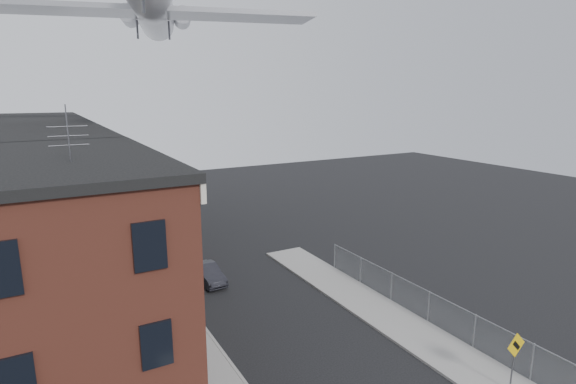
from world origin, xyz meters
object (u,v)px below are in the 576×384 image
object	(u,v)px
warning_sign	(515,353)
car_near	(188,253)
car_far	(124,207)
airplane	(151,3)
street_tree	(121,203)
utility_pole	(140,217)
car_mid	(208,273)

from	to	relation	value
warning_sign	car_near	bearing A→B (deg)	108.79
car_far	airplane	bearing A→B (deg)	-83.19
street_tree	car_far	bearing A→B (deg)	80.25
warning_sign	utility_pole	distance (m)	22.25
car_near	car_far	distance (m)	17.03
street_tree	car_mid	xyz separation A→B (m)	(3.47, -11.70, -2.83)
warning_sign	car_mid	xyz separation A→B (m)	(-7.40, 17.25, -1.26)
warning_sign	airplane	world-z (taller)	airplane
utility_pole	airplane	distance (m)	17.30
warning_sign	car_mid	bearing A→B (deg)	113.22
utility_pole	car_mid	world-z (taller)	utility_pole
street_tree	car_far	world-z (taller)	street_tree
utility_pole	airplane	xyz separation A→B (m)	(3.57, 8.46, 14.67)
street_tree	utility_pole	bearing A→B (deg)	-91.89
car_mid	car_far	distance (m)	21.51
street_tree	airplane	xyz separation A→B (m)	(3.25, -1.47, 15.89)
street_tree	car_near	world-z (taller)	street_tree
car_mid	car_far	world-z (taller)	car_far
utility_pole	car_far	bearing A→B (deg)	84.19
car_near	car_far	xyz separation A→B (m)	(-1.80, 16.94, 0.02)
utility_pole	car_mid	size ratio (longest dim) A/B	2.37
car_mid	airplane	xyz separation A→B (m)	(-0.23, 10.23, 18.72)
car_near	street_tree	bearing A→B (deg)	122.81
car_mid	warning_sign	bearing A→B (deg)	-69.69
utility_pole	car_far	distance (m)	20.16
car_far	airplane	world-z (taller)	airplane
car_mid	street_tree	bearing A→B (deg)	103.62
car_mid	airplane	bearing A→B (deg)	88.36
street_tree	car_mid	distance (m)	12.53
car_far	warning_sign	bearing A→B (deg)	-77.80
street_tree	airplane	world-z (taller)	airplane
utility_pole	car_near	world-z (taller)	utility_pole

